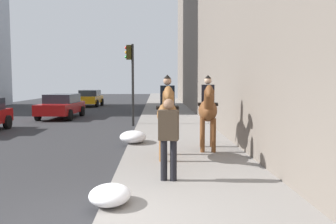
{
  "coord_description": "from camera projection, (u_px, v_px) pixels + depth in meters",
  "views": [
    {
      "loc": [
        -5.18,
        -0.92,
        2.16
      ],
      "look_at": [
        4.0,
        -1.23,
        1.4
      ],
      "focal_mm": 38.79,
      "sensor_mm": 36.0,
      "label": 1
    }
  ],
  "objects": [
    {
      "name": "car_far_lane",
      "position": [
        62.0,
        105.0,
        21.63
      ],
      "size": [
        4.57,
        2.14,
        1.44
      ],
      "rotation": [
        0.0,
        0.0,
        3.1
      ],
      "color": "maroon",
      "rests_on": "ground"
    },
    {
      "name": "snow_pile_near",
      "position": [
        110.0,
        195.0,
        6.07
      ],
      "size": [
        0.91,
        0.7,
        0.32
      ],
      "primitive_type": "ellipsoid",
      "color": "white",
      "rests_on": "sidewalk_slab"
    },
    {
      "name": "snow_pile_far",
      "position": [
        133.0,
        137.0,
        12.2
      ],
      "size": [
        1.16,
        0.89,
        0.4
      ],
      "primitive_type": "ellipsoid",
      "color": "white",
      "rests_on": "sidewalk_slab"
    },
    {
      "name": "mounted_horse_far",
      "position": [
        208.0,
        109.0,
        10.83
      ],
      "size": [
        2.15,
        0.71,
        2.25
      ],
      "rotation": [
        0.0,
        0.0,
        3.04
      ],
      "color": "brown",
      "rests_on": "sidewalk_slab"
    },
    {
      "name": "traffic_light_near_curb",
      "position": [
        131.0,
        72.0,
        17.63
      ],
      "size": [
        0.2,
        0.44,
        3.99
      ],
      "color": "black",
      "rests_on": "ground"
    },
    {
      "name": "car_near_lane",
      "position": [
        90.0,
        98.0,
        32.08
      ],
      "size": [
        3.97,
        2.06,
        1.44
      ],
      "rotation": [
        0.0,
        0.0,
        3.11
      ],
      "color": "orange",
      "rests_on": "ground"
    },
    {
      "name": "sidewalk_slab",
      "position": [
        213.0,
        224.0,
        5.36
      ],
      "size": [
        120.0,
        3.51,
        0.12
      ],
      "primitive_type": "cube",
      "color": "gray",
      "rests_on": "ground"
    },
    {
      "name": "mounted_horse_near",
      "position": [
        167.0,
        113.0,
        9.62
      ],
      "size": [
        2.15,
        0.6,
        2.24
      ],
      "rotation": [
        0.0,
        0.0,
        3.14
      ],
      "color": "brown",
      "rests_on": "sidewalk_slab"
    },
    {
      "name": "pedestrian_greeting",
      "position": [
        169.0,
        134.0,
        7.45
      ],
      "size": [
        0.33,
        0.44,
        1.7
      ],
      "rotation": [
        0.0,
        0.0,
        -0.18
      ],
      "color": "black",
      "rests_on": "sidewalk_slab"
    }
  ]
}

